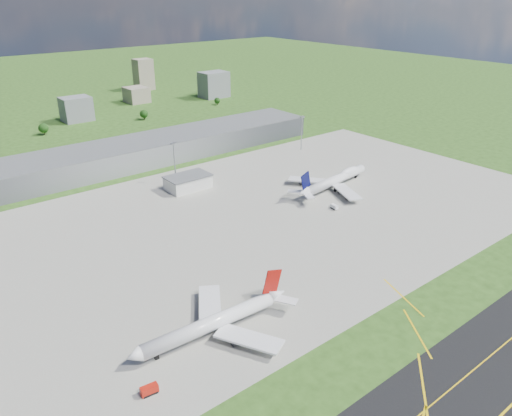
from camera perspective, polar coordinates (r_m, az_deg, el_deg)
ground at (r=348.45m, az=-13.47°, el=4.17°), size 1400.00×1400.00×0.00m
apron at (r=265.46m, az=-0.92°, el=-1.50°), size 360.00×190.00×0.08m
terminal at (r=359.12m, az=-14.65°, el=5.90°), size 300.00×42.00×15.00m
ops_building at (r=309.69m, az=-7.77°, el=2.90°), size 26.00×16.00×8.00m
mast_center at (r=317.46m, az=-9.34°, el=5.96°), size 3.50×2.00×25.90m
mast_east at (r=381.01m, az=5.26°, el=9.21°), size 3.50×2.00×25.90m
airliner_red_twin at (r=183.00m, az=-4.62°, el=-12.88°), size 64.81×50.48×17.79m
airliner_blue_quad at (r=312.27m, az=9.07°, el=3.20°), size 69.02×53.74×18.04m
crash_tender at (r=165.42m, az=-12.09°, el=-19.69°), size 5.70×3.01×2.90m
tug_yellow at (r=196.93m, az=-5.29°, el=-11.29°), size 3.73×3.72×1.69m
van_white_near at (r=282.62m, az=8.94°, el=0.11°), size 2.82×5.11×2.48m
van_white_far at (r=332.32m, az=10.76°, el=3.67°), size 4.85×2.70×2.41m
bldg_c at (r=496.29m, az=-19.84°, el=10.59°), size 26.00×20.00×22.00m
bldg_ce at (r=562.82m, az=-13.50°, el=12.47°), size 22.00×24.00×16.00m
bldg_e at (r=575.10m, az=-4.84°, el=13.87°), size 30.00×22.00×28.00m
bldg_tall_e at (r=631.51m, az=-12.74°, el=14.66°), size 20.00×18.00×36.00m
tree_c at (r=458.03m, az=-23.13°, el=8.38°), size 8.10×8.10×9.90m
tree_e at (r=484.47m, az=-12.69°, el=10.45°), size 7.65×7.65×9.35m
tree_far_e at (r=537.43m, az=-4.45°, el=12.14°), size 6.30×6.30×7.70m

